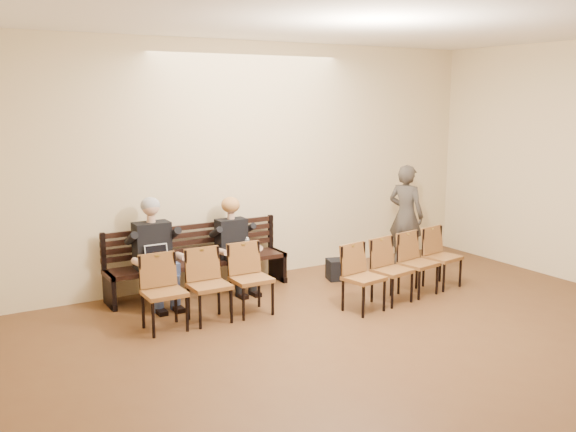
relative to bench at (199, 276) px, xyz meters
name	(u,v)px	position (x,y,z in m)	size (l,w,h in m)	color
ground	(512,413)	(0.97, -4.65, -0.23)	(10.00, 10.00, 0.00)	#54351C
room_walls	(460,116)	(0.97, -3.86, 2.31)	(8.02, 10.01, 3.51)	beige
bench	(199,276)	(0.00, 0.00, 0.00)	(2.60, 0.90, 0.45)	black
seated_man	(155,251)	(-0.67, -0.12, 0.48)	(0.59, 0.81, 1.41)	black
seated_woman	(235,247)	(0.50, -0.12, 0.38)	(0.52, 0.72, 1.22)	black
laptop	(160,265)	(-0.68, -0.35, 0.34)	(0.31, 0.24, 0.22)	silver
water_bottle	(247,254)	(0.57, -0.37, 0.33)	(0.07, 0.07, 0.21)	silver
bag	(341,269)	(2.09, -0.49, -0.07)	(0.42, 0.29, 0.31)	black
passerby	(406,208)	(3.46, -0.32, 0.72)	(0.69, 0.45, 1.89)	#39342F
chair_row_front	(406,267)	(2.31, -1.68, 0.21)	(2.10, 0.47, 0.86)	brown
chair_row_back	(209,286)	(-0.36, -1.18, 0.22)	(1.61, 0.49, 0.90)	brown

